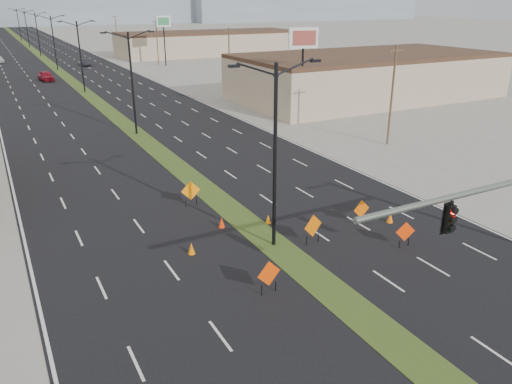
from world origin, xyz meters
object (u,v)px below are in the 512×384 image
car_left (46,76)px  construction_sign_2 (191,191)px  cone_3 (222,222)px  pole_sign_east_far (163,25)px  streetlight_6 (19,23)px  cone_2 (390,218)px  streetlight_5 (27,27)px  streetlight_4 (38,33)px  construction_sign_3 (313,227)px  pole_sign_east_near (303,45)px  construction_sign_5 (361,210)px  construction_sign_4 (405,233)px  streetlight_2 (80,54)px  construction_sign_1 (269,275)px  streetlight_3 (54,41)px  cone_0 (191,248)px  car_mid (86,62)px  streetlight_0 (275,152)px  streetlight_1 (132,80)px  cone_1 (268,219)px

car_left → construction_sign_2: 62.80m
cone_3 → pole_sign_east_far: bearing=73.8°
streetlight_6 → cone_2: streetlight_6 is taller
streetlight_5 → car_left: (-3.65, -69.71, -4.61)m
streetlight_4 → construction_sign_3: bearing=-89.0°
pole_sign_east_near → pole_sign_east_far: size_ratio=1.03×
construction_sign_5 → cone_3: bearing=155.4°
construction_sign_4 → construction_sign_5: size_ratio=0.98×
streetlight_2 → pole_sign_east_far: bearing=49.8°
construction_sign_1 → pole_sign_east_near: (21.10, 29.81, 7.24)m
streetlight_3 → streetlight_6: bearing=90.0°
construction_sign_1 → streetlight_4: bearing=82.1°
streetlight_2 → construction_sign_5: (6.12, -56.05, -4.51)m
construction_sign_3 → construction_sign_5: size_ratio=1.15×
construction_sign_3 → cone_3: 5.71m
streetlight_5 → construction_sign_2: size_ratio=5.74×
construction_sign_4 → cone_0: construction_sign_4 is taller
streetlight_4 → construction_sign_3: size_ratio=5.62×
construction_sign_2 → pole_sign_east_far: size_ratio=0.18×
car_left → cone_0: (-0.80, -69.12, -0.47)m
car_mid → cone_0: car_mid is taller
construction_sign_5 → cone_2: bearing=-23.4°
car_left → pole_sign_east_near: pole_sign_east_near is taller
streetlight_6 → pole_sign_east_far: 89.86m
car_left → streetlight_0: bearing=-93.1°
streetlight_0 → streetlight_2: 56.00m
streetlight_4 → pole_sign_east_near: bearing=-78.0°
pole_sign_east_far → streetlight_4: bearing=112.3°
streetlight_1 → cone_1: streetlight_1 is taller
streetlight_4 → car_mid: (6.14, -23.77, -4.72)m
streetlight_4 → cone_0: bearing=-92.3°
car_mid → construction_sign_3: (-4.14, -89.12, 0.35)m
construction_sign_5 → car_mid: bearing=89.8°
construction_sign_4 → cone_2: 3.29m
construction_sign_2 → construction_sign_4: size_ratio=1.15×
streetlight_6 → cone_1: (1.14, -165.34, -5.13)m
streetlight_5 → streetlight_6: same height
streetlight_6 → cone_0: streetlight_6 is taller
construction_sign_3 → pole_sign_east_far: pole_sign_east_far is taller
streetlight_4 → construction_sign_4: streetlight_4 is taller
streetlight_5 → pole_sign_east_near: pole_sign_east_near is taller
car_left → car_mid: 20.43m
streetlight_5 → car_mid: size_ratio=2.36×
streetlight_5 → car_mid: bearing=-83.2°
streetlight_1 → streetlight_4: bearing=90.0°
construction_sign_2 → cone_2: size_ratio=2.64×
streetlight_5 → cone_0: (-4.45, -138.83, -5.08)m
streetlight_5 → car_mid: streetlight_5 is taller
cone_1 → pole_sign_east_far: size_ratio=0.06×
streetlight_0 → cone_3: bearing=115.1°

